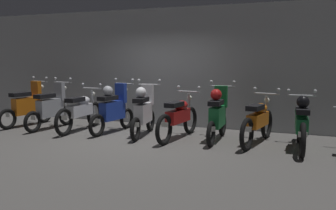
# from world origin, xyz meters

# --- Properties ---
(ground_plane) EXTENTS (80.00, 80.00, 0.00)m
(ground_plane) POSITION_xyz_m (0.00, 0.00, 0.00)
(ground_plane) COLOR #565451
(back_wall) EXTENTS (16.00, 0.30, 3.09)m
(back_wall) POSITION_xyz_m (0.00, 2.11, 1.55)
(back_wall) COLOR #9EA0A3
(back_wall) RESTS_ON ground
(motorbike_slot_0) EXTENTS (0.58, 1.67, 1.29)m
(motorbike_slot_0) POSITION_xyz_m (-3.41, 0.52, 0.53)
(motorbike_slot_0) COLOR black
(motorbike_slot_0) RESTS_ON ground
(motorbike_slot_1) EXTENTS (0.59, 1.68, 1.29)m
(motorbike_slot_1) POSITION_xyz_m (-2.55, 0.43, 0.53)
(motorbike_slot_1) COLOR black
(motorbike_slot_1) RESTS_ON ground
(motorbike_slot_2) EXTENTS (0.59, 1.95, 1.15)m
(motorbike_slot_2) POSITION_xyz_m (-1.71, 0.47, 0.49)
(motorbike_slot_2) COLOR black
(motorbike_slot_2) RESTS_ON ground
(motorbike_slot_3) EXTENTS (0.58, 1.68, 1.29)m
(motorbike_slot_3) POSITION_xyz_m (-0.85, 0.57, 0.57)
(motorbike_slot_3) COLOR black
(motorbike_slot_3) RESTS_ON ground
(motorbike_slot_4) EXTENTS (0.59, 1.68, 1.29)m
(motorbike_slot_4) POSITION_xyz_m (-0.00, 0.49, 0.57)
(motorbike_slot_4) COLOR black
(motorbike_slot_4) RESTS_ON ground
(motorbike_slot_5) EXTENTS (0.59, 1.95, 1.15)m
(motorbike_slot_5) POSITION_xyz_m (0.86, 0.48, 0.49)
(motorbike_slot_5) COLOR black
(motorbike_slot_5) RESTS_ON ground
(motorbike_slot_6) EXTENTS (0.59, 1.68, 1.29)m
(motorbike_slot_6) POSITION_xyz_m (1.71, 0.60, 0.57)
(motorbike_slot_6) COLOR black
(motorbike_slot_6) RESTS_ON ground
(motorbike_slot_7) EXTENTS (0.62, 1.93, 1.15)m
(motorbike_slot_7) POSITION_xyz_m (2.56, 0.61, 0.49)
(motorbike_slot_7) COLOR black
(motorbike_slot_7) RESTS_ON ground
(motorbike_slot_8) EXTENTS (0.59, 1.95, 1.15)m
(motorbike_slot_8) POSITION_xyz_m (3.41, 0.44, 0.53)
(motorbike_slot_8) COLOR black
(motorbike_slot_8) RESTS_ON ground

